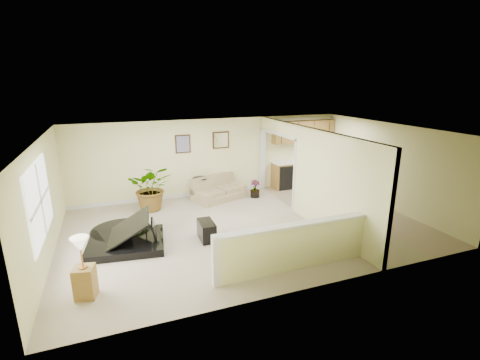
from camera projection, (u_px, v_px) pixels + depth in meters
name	position (u px, v px, depth m)	size (l,w,h in m)	color
floor	(246.00, 227.00, 9.05)	(9.00, 9.00, 0.00)	tan
back_wall	(212.00, 157.00, 11.40)	(9.00, 0.04, 2.50)	beige
front_wall	(310.00, 226.00, 6.01)	(9.00, 0.04, 2.50)	beige
left_wall	(44.00, 202.00, 7.17)	(0.04, 6.00, 2.50)	beige
right_wall	(387.00, 166.00, 10.25)	(0.04, 6.00, 2.50)	beige
ceiling	(246.00, 131.00, 8.36)	(9.00, 6.00, 0.04)	silver
kitchen_vinyl	(346.00, 211.00, 10.13)	(2.70, 6.00, 0.01)	gray
interior_partition	(303.00, 173.00, 9.56)	(0.18, 5.99, 2.50)	beige
pony_half_wall	(292.00, 246.00, 6.87)	(3.42, 0.22, 1.00)	beige
left_window	(39.00, 201.00, 6.67)	(0.05, 2.15, 1.45)	white
wall_art_left	(183.00, 144.00, 10.91)	(0.48, 0.04, 0.58)	#392115
wall_mirror	(221.00, 140.00, 11.33)	(0.55, 0.04, 0.55)	#392115
kitchen_cabinets	(301.00, 162.00, 12.36)	(2.36, 0.65, 2.33)	olive
piano	(122.00, 217.00, 7.94)	(2.11, 2.16, 1.58)	black
piano_bench	(207.00, 231.00, 8.29)	(0.34, 0.67, 0.44)	black
loveseat	(218.00, 188.00, 11.13)	(1.93, 1.45, 0.93)	tan
accent_table	(200.00, 185.00, 11.13)	(0.48, 0.48, 0.69)	black
palm_plant	(152.00, 188.00, 10.09)	(1.43, 1.31, 1.36)	black
small_plant	(255.00, 190.00, 11.30)	(0.36, 0.36, 0.57)	black
lamp_stand	(84.00, 272.00, 6.00)	(0.41, 0.41, 1.14)	olive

